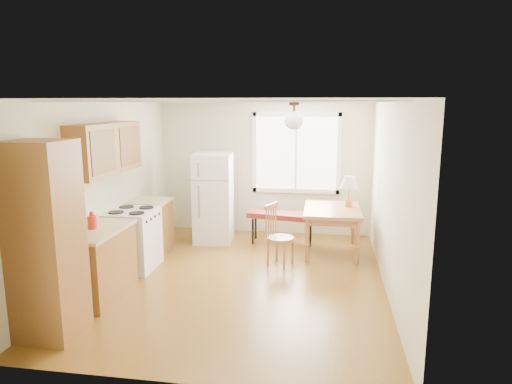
% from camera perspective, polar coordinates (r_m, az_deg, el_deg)
% --- Properties ---
extents(room_shell, '(4.60, 5.60, 2.62)m').
position_cam_1_polar(room_shell, '(6.25, -2.07, -0.15)').
color(room_shell, '#5D3913').
rests_on(room_shell, ground).
extents(kitchen_run, '(0.65, 3.40, 2.20)m').
position_cam_1_polar(kitchen_run, '(6.32, -18.68, -4.42)').
color(kitchen_run, brown).
rests_on(kitchen_run, ground).
extents(window_unit, '(1.64, 0.05, 1.51)m').
position_cam_1_polar(window_unit, '(8.56, 5.04, 4.87)').
color(window_unit, white).
rests_on(window_unit, room_shell).
extents(pendant_light, '(0.26, 0.26, 0.40)m').
position_cam_1_polar(pendant_light, '(6.44, 4.76, 8.99)').
color(pendant_light, black).
rests_on(pendant_light, room_shell).
extents(refrigerator, '(0.71, 0.71, 1.60)m').
position_cam_1_polar(refrigerator, '(8.19, -5.36, -0.74)').
color(refrigerator, white).
rests_on(refrigerator, ground).
extents(bench, '(1.26, 0.63, 0.55)m').
position_cam_1_polar(bench, '(8.13, 3.29, -3.01)').
color(bench, maroon).
rests_on(bench, ground).
extents(dining_table, '(0.92, 1.23, 0.76)m').
position_cam_1_polar(dining_table, '(7.65, 9.50, -2.77)').
color(dining_table, '#925A38').
rests_on(dining_table, ground).
extents(chair, '(0.46, 0.46, 0.94)m').
position_cam_1_polar(chair, '(7.04, 2.46, -4.84)').
color(chair, '#925A38').
rests_on(chair, ground).
extents(table_lamp, '(0.30, 0.30, 0.51)m').
position_cam_1_polar(table_lamp, '(7.74, 11.56, 0.92)').
color(table_lamp, '#B9853B').
rests_on(table_lamp, dining_table).
extents(coffee_maker, '(0.24, 0.29, 0.40)m').
position_cam_1_polar(coffee_maker, '(5.70, -21.97, -4.15)').
color(coffee_maker, black).
rests_on(coffee_maker, kitchen_run).
extents(kettle, '(0.12, 0.12, 0.23)m').
position_cam_1_polar(kettle, '(6.13, -19.80, -3.50)').
color(kettle, red).
rests_on(kettle, kitchen_run).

